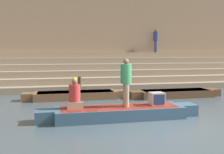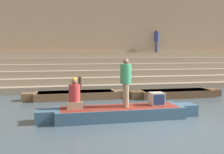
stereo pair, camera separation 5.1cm
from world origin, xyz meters
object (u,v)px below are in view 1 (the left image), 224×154
moored_boat_shore (175,93)px  person_on_steps (156,39)px  tv_set (157,99)px  rowboat_main (120,112)px  person_standing (126,79)px  moored_boat_distant (76,95)px  mooring_post (80,86)px  person_rowing (75,96)px

moored_boat_shore → person_on_steps: (1.44, 6.24, 3.01)m
tv_set → person_on_steps: person_on_steps is taller
rowboat_main → person_standing: 1.13m
tv_set → moored_boat_shore: (2.42, 3.50, -0.42)m
rowboat_main → moored_boat_distant: rowboat_main is taller
person_standing → mooring_post: (-1.06, 5.24, -0.83)m
rowboat_main → person_rowing: bearing=175.8°
mooring_post → person_on_steps: size_ratio=0.56×
person_standing → tv_set: (1.12, 0.03, -0.71)m
moored_boat_shore → person_standing: bearing=-133.1°
moored_boat_distant → person_on_steps: size_ratio=2.91×
tv_set → person_on_steps: bearing=73.8°
person_rowing → mooring_post: person_rowing is taller
person_rowing → person_on_steps: (6.69, 9.70, 2.42)m
person_on_steps → person_standing: bearing=29.0°
person_rowing → mooring_post: size_ratio=1.06×
person_standing → person_on_steps: bearing=74.9°
tv_set → person_on_steps: 10.79m
mooring_post → person_on_steps: 8.02m
person_rowing → mooring_post: 5.22m
moored_boat_distant → mooring_post: mooring_post is taller
rowboat_main → person_standing: (0.23, 0.04, 1.10)m
person_standing → moored_boat_distant: 4.42m
person_rowing → person_on_steps: bearing=54.1°
person_standing → person_rowing: 1.79m
tv_set → mooring_post: size_ratio=0.50×
person_rowing → moored_boat_shore: (5.25, 3.46, -0.60)m
rowboat_main → moored_boat_distant: (-1.14, 4.09, -0.02)m
moored_boat_distant → mooring_post: size_ratio=5.15×
tv_set → moored_boat_shore: bearing=60.7°
tv_set → mooring_post: (-2.18, 5.21, -0.13)m
moored_boat_distant → moored_boat_shore: bearing=-10.0°
moored_boat_distant → person_standing: bearing=-75.3°
person_standing → mooring_post: size_ratio=1.68×
moored_boat_shore → person_on_steps: size_ratio=2.77×
tv_set → moored_boat_distant: tv_set is taller
person_rowing → tv_set: bearing=-2.0°
person_standing → person_rowing: (-1.71, 0.07, -0.53)m
person_on_steps → mooring_post: bearing=2.9°
person_rowing → person_on_steps: size_ratio=0.60×
mooring_post → person_on_steps: bearing=36.9°
rowboat_main → tv_set: tv_set is taller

